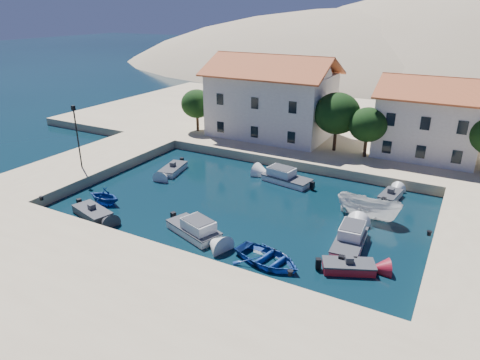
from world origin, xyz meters
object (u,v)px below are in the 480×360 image
cabin_cruiser_east (350,241)px  boat_east (367,218)px  building_left (272,95)px  building_mid (430,116)px  cabin_cruiser_south (194,228)px  rowboat_south (267,263)px  lamppost (77,131)px

cabin_cruiser_east → boat_east: size_ratio=0.92×
building_left → building_mid: (18.00, 1.00, -0.71)m
cabin_cruiser_south → cabin_cruiser_east: same height
boat_east → building_mid: bearing=-2.7°
building_mid → boat_east: (-2.12, -16.35, -5.22)m
cabin_cruiser_south → building_mid: bearing=82.1°
rowboat_south → cabin_cruiser_east: bearing=-30.3°
building_left → boat_east: bearing=-44.0°
rowboat_south → boat_east: bearing=-12.0°
building_mid → boat_east: building_mid is taller
building_left → lamppost: (-11.50, -20.00, -1.18)m
building_mid → cabin_cruiser_south: size_ratio=2.10×
building_left → lamppost: building_left is taller
building_mid → cabin_cruiser_south: building_mid is taller
building_left → cabin_cruiser_east: 26.47m
building_left → cabin_cruiser_south: building_left is taller
building_left → cabin_cruiser_south: (5.00, -24.35, -5.46)m
building_mid → cabin_cruiser_east: building_mid is taller
building_left → rowboat_south: building_left is taller
building_left → rowboat_south: (11.58, -25.24, -5.94)m
rowboat_south → building_left: bearing=36.2°
boat_east → building_left: bearing=50.6°
rowboat_south → cabin_cruiser_south: bearing=93.9°
building_mid → lamppost: size_ratio=1.69×
building_left → lamppost: size_ratio=2.36×
lamppost → cabin_cruiser_south: bearing=-14.8°
building_left → boat_east: (15.88, -15.35, -5.94)m
rowboat_south → cabin_cruiser_east: size_ratio=1.00×
rowboat_south → building_mid: bearing=-2.2°
rowboat_south → boat_east: boat_east is taller
cabin_cruiser_south → boat_east: (10.89, 9.00, -0.48)m
lamppost → rowboat_south: bearing=-12.8°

